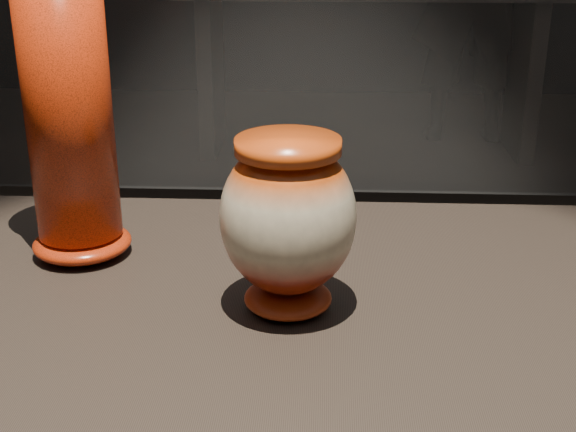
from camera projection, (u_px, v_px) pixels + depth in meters
The scene contains 3 objects.
main_vase at pixel (288, 219), 0.88m from camera, with size 0.17×0.17×0.20m.
tall_vase at pixel (68, 109), 0.99m from camera, with size 0.16×0.16×0.41m.
back_shelf at pixel (368, 36), 4.29m from camera, with size 2.00×0.60×0.90m.
Camera 1 is at (0.06, -0.76, 1.34)m, focal length 50.00 mm.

